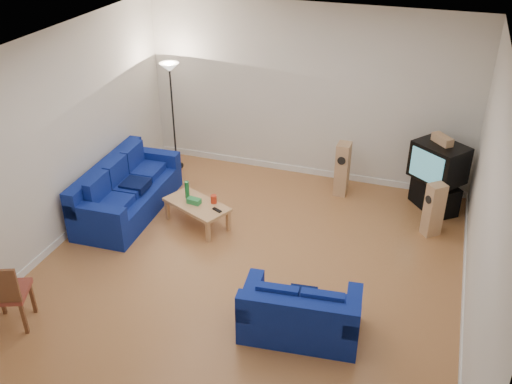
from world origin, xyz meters
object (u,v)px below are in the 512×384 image
(sofa_three_seat, at_px, (125,194))
(sofa_loveseat, at_px, (300,317))
(coffee_table, at_px, (197,206))
(television, at_px, (439,162))
(tv_stand, at_px, (434,195))

(sofa_three_seat, xyz_separation_m, sofa_loveseat, (3.57, -1.92, -0.05))
(sofa_three_seat, xyz_separation_m, coffee_table, (1.32, 0.00, 0.02))
(sofa_loveseat, distance_m, coffee_table, 2.96)
(television, bearing_deg, sofa_three_seat, -123.88)
(tv_stand, bearing_deg, sofa_three_seat, -108.96)
(sofa_loveseat, height_order, tv_stand, sofa_loveseat)
(television, bearing_deg, sofa_loveseat, -73.61)
(sofa_loveseat, relative_size, coffee_table, 1.27)
(sofa_loveseat, xyz_separation_m, television, (1.36, 3.65, 0.63))
(sofa_three_seat, distance_m, sofa_loveseat, 4.05)
(coffee_table, xyz_separation_m, tv_stand, (3.63, 1.79, -0.09))
(sofa_three_seat, relative_size, tv_stand, 2.79)
(tv_stand, bearing_deg, sofa_loveseat, -59.26)
(tv_stand, bearing_deg, television, -59.87)
(sofa_three_seat, bearing_deg, coffee_table, 87.62)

